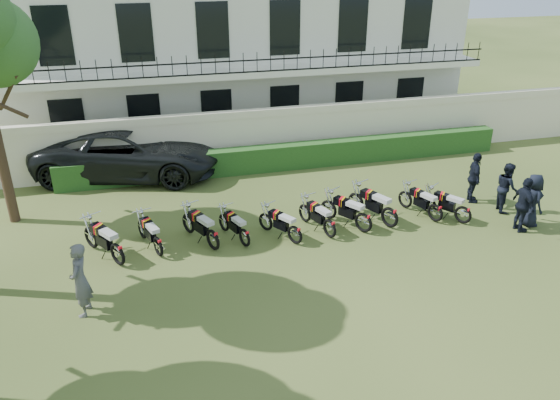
{
  "coord_description": "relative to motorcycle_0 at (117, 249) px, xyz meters",
  "views": [
    {
      "loc": [
        -4.67,
        -12.6,
        8.15
      ],
      "look_at": [
        -0.98,
        1.37,
        1.42
      ],
      "focal_mm": 35.0,
      "sensor_mm": 36.0,
      "label": 1
    }
  ],
  "objects": [
    {
      "name": "motorcycle_2",
      "position": [
        2.69,
        0.18,
        -0.02
      ],
      "size": [
        0.99,
        1.86,
        1.09
      ],
      "rotation": [
        0.0,
        0.0,
        0.44
      ],
      "color": "black",
      "rests_on": "ground"
    },
    {
      "name": "hedge",
      "position": [
        6.7,
        5.94,
        -0.03
      ],
      "size": [
        18.0,
        0.6,
        1.0
      ],
      "primitive_type": "cube",
      "color": "#194117",
      "rests_on": "ground"
    },
    {
      "name": "inspector",
      "position": [
        -0.78,
        -2.06,
        0.42
      ],
      "size": [
        0.59,
        0.77,
        1.9
      ],
      "primitive_type": "imported",
      "rotation": [
        0.0,
        0.0,
        -1.78
      ],
      "color": "#57585C",
      "rests_on": "ground"
    },
    {
      "name": "motorcycle_0",
      "position": [
        0.0,
        0.0,
        0.0
      ],
      "size": [
        1.21,
        1.83,
        1.15
      ],
      "rotation": [
        0.0,
        0.0,
        0.56
      ],
      "color": "black",
      "rests_on": "ground"
    },
    {
      "name": "ground",
      "position": [
        5.7,
        -1.26,
        -0.53
      ],
      "size": [
        100.0,
        100.0,
        0.0
      ],
      "primitive_type": "plane",
      "color": "#33441B",
      "rests_on": "ground"
    },
    {
      "name": "perimeter_wall",
      "position": [
        5.7,
        6.74,
        0.64
      ],
      "size": [
        30.0,
        0.35,
        2.3
      ],
      "color": "beige",
      "rests_on": "ground"
    },
    {
      "name": "officer_5",
      "position": [
        11.95,
        1.25,
        0.37
      ],
      "size": [
        0.75,
        1.14,
        1.8
      ],
      "primitive_type": "imported",
      "rotation": [
        0.0,
        0.0,
        1.24
      ],
      "color": "black",
      "rests_on": "ground"
    },
    {
      "name": "motorcycle_5",
      "position": [
        6.26,
        0.01,
        -0.06
      ],
      "size": [
        0.8,
        1.81,
        1.03
      ],
      "rotation": [
        0.0,
        0.0,
        0.33
      ],
      "color": "black",
      "rests_on": "ground"
    },
    {
      "name": "officer_2",
      "position": [
        12.2,
        -1.06,
        0.37
      ],
      "size": [
        0.53,
        1.08,
        1.79
      ],
      "primitive_type": "imported",
      "rotation": [
        0.0,
        0.0,
        1.48
      ],
      "color": "black",
      "rests_on": "ground"
    },
    {
      "name": "motorcycle_4",
      "position": [
        5.12,
        -0.09,
        -0.07
      ],
      "size": [
        1.02,
        1.59,
        0.99
      ],
      "rotation": [
        0.0,
        0.0,
        0.55
      ],
      "color": "black",
      "rests_on": "ground"
    },
    {
      "name": "motorcycle_1",
      "position": [
        1.12,
        0.23,
        -0.06
      ],
      "size": [
        0.78,
        1.8,
        1.02
      ],
      "rotation": [
        0.0,
        0.0,
        0.32
      ],
      "color": "black",
      "rests_on": "ground"
    },
    {
      "name": "motorcycle_6",
      "position": [
        7.39,
        0.07,
        -0.02
      ],
      "size": [
        1.16,
        1.76,
        1.1
      ],
      "rotation": [
        0.0,
        0.0,
        0.56
      ],
      "color": "black",
      "rests_on": "ground"
    },
    {
      "name": "motorcycle_3",
      "position": [
        3.63,
        0.15,
        -0.09
      ],
      "size": [
        0.79,
        1.67,
        0.96
      ],
      "rotation": [
        0.0,
        0.0,
        0.37
      ],
      "color": "black",
      "rests_on": "ground"
    },
    {
      "name": "officer_4",
      "position": [
        12.62,
        0.37,
        0.32
      ],
      "size": [
        0.85,
        0.97,
        1.69
      ],
      "primitive_type": "imported",
      "rotation": [
        0.0,
        0.0,
        1.28
      ],
      "color": "black",
      "rests_on": "ground"
    },
    {
      "name": "motorcycle_7",
      "position": [
        8.32,
        0.17,
        0.01
      ],
      "size": [
        1.04,
        1.97,
        1.16
      ],
      "rotation": [
        0.0,
        0.0,
        0.44
      ],
      "color": "black",
      "rests_on": "ground"
    },
    {
      "name": "motorcycle_8",
      "position": [
        9.93,
        0.16,
        -0.06
      ],
      "size": [
        0.84,
        1.79,
        1.02
      ],
      "rotation": [
        0.0,
        0.0,
        0.37
      ],
      "color": "black",
      "rests_on": "ground"
    },
    {
      "name": "motorcycle_9",
      "position": [
        10.72,
        -0.19,
        -0.06
      ],
      "size": [
        1.06,
        1.62,
        1.01
      ],
      "rotation": [
        0.0,
        0.0,
        0.56
      ],
      "color": "black",
      "rests_on": "ground"
    },
    {
      "name": "suv",
      "position": [
        0.42,
        6.78,
        0.44
      ],
      "size": [
        7.53,
        4.82,
        1.93
      ],
      "primitive_type": "imported",
      "rotation": [
        0.0,
        0.0,
        1.32
      ],
      "color": "black",
      "rests_on": "ground"
    },
    {
      "name": "officer_3",
      "position": [
        12.74,
        -0.77,
        0.34
      ],
      "size": [
        0.61,
        0.89,
        1.73
      ],
      "primitive_type": "imported",
      "rotation": [
        0.0,
        0.0,
        1.49
      ],
      "color": "black",
      "rests_on": "ground"
    },
    {
      "name": "building",
      "position": [
        5.7,
        12.7,
        3.18
      ],
      "size": [
        20.4,
        9.6,
        7.4
      ],
      "color": "silver",
      "rests_on": "ground"
    }
  ]
}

